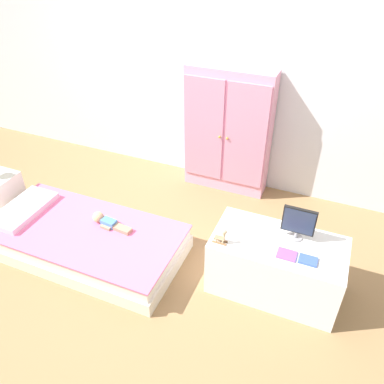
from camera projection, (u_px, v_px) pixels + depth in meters
The scene contains 12 objects.
ground_plane at pixel (141, 262), 3.37m from camera, with size 10.00×10.00×0.02m, color #99754C.
back_wall at pixel (208, 56), 3.76m from camera, with size 6.40×0.05×2.70m, color silver.
bed at pixel (86, 240), 3.40m from camera, with size 1.71×0.84×0.25m.
pillow at pixel (24, 209), 3.51m from camera, with size 0.32×0.60×0.06m, color silver.
doll at pixel (105, 221), 3.36m from camera, with size 0.39×0.14×0.10m.
nightstand at pixel (0, 194), 3.82m from camera, with size 0.35×0.35×0.42m, color silver.
wardrobe at pixel (228, 132), 3.93m from camera, with size 0.88×0.28×1.33m.
tv_stand at pixel (275, 266), 2.98m from camera, with size 0.99×0.52×0.50m, color white.
tv_monitor at pixel (299, 222), 2.78m from camera, with size 0.24×0.10×0.28m.
rocking_horse_toy at pixel (221, 236), 2.79m from camera, with size 0.11×0.04×0.13m.
book_purple at pixel (287, 255), 2.72m from camera, with size 0.14×0.11×0.01m, color #8E51B2.
book_blue at pixel (308, 260), 2.67m from camera, with size 0.13×0.09×0.02m, color blue.
Camera 1 is at (1.33, -2.02, 2.45)m, focal length 35.86 mm.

